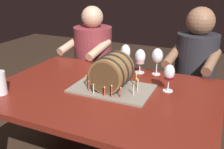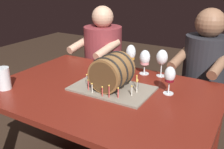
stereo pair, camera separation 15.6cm
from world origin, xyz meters
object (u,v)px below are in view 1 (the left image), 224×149
object	(u,v)px
dining_table	(103,105)
person_seated_left	(94,72)
barrel_cake	(112,74)
person_seated_right	(192,88)
wine_glass_red	(169,74)
wine_glass_empty	(157,56)
wine_glass_amber	(125,53)
wine_glass_rose	(140,58)

from	to	relation	value
dining_table	person_seated_left	bearing A→B (deg)	122.20
barrel_cake	dining_table	bearing A→B (deg)	-146.51
barrel_cake	person_seated_right	distance (m)	0.87
barrel_cake	wine_glass_red	size ratio (longest dim) A/B	2.88
wine_glass_red	wine_glass_empty	world-z (taller)	wine_glass_empty
wine_glass_amber	wine_glass_empty	size ratio (longest dim) A/B	1.02
barrel_cake	wine_glass_empty	world-z (taller)	barrel_cake
wine_glass_red	person_seated_right	distance (m)	0.67
wine_glass_amber	wine_glass_rose	xyz separation A→B (m)	(0.12, -0.02, -0.02)
wine_glass_red	person_seated_left	distance (m)	1.07
person_seated_right	dining_table	bearing A→B (deg)	-122.15
barrel_cake	wine_glass_rose	size ratio (longest dim) A/B	2.79
barrel_cake	wine_glass_amber	world-z (taller)	barrel_cake
wine_glass_amber	person_seated_left	world-z (taller)	person_seated_left
wine_glass_empty	wine_glass_rose	distance (m)	0.12
dining_table	barrel_cake	xyz separation A→B (m)	(0.05, 0.03, 0.21)
person_seated_left	person_seated_right	world-z (taller)	person_seated_right
dining_table	wine_glass_rose	distance (m)	0.46
wine_glass_empty	wine_glass_rose	world-z (taller)	wine_glass_empty
barrel_cake	person_seated_right	xyz separation A→B (m)	(0.41, 0.70, -0.30)
wine_glass_red	wine_glass_rose	world-z (taller)	wine_glass_rose
wine_glass_rose	dining_table	bearing A→B (deg)	-106.03
wine_glass_rose	barrel_cake	bearing A→B (deg)	-99.88
wine_glass_amber	wine_glass_rose	world-z (taller)	wine_glass_amber
person_seated_right	barrel_cake	bearing A→B (deg)	-120.42
dining_table	wine_glass_empty	world-z (taller)	wine_glass_empty
wine_glass_rose	person_seated_left	bearing A→B (deg)	148.99
wine_glass_red	wine_glass_rose	distance (m)	0.35
person_seated_left	wine_glass_amber	bearing A→B (deg)	-35.76
wine_glass_empty	wine_glass_rose	xyz separation A→B (m)	(-0.12, -0.02, -0.02)
dining_table	wine_glass_empty	distance (m)	0.53
wine_glass_red	wine_glass_rose	xyz separation A→B (m)	(-0.26, 0.24, -0.00)
dining_table	wine_glass_empty	size ratio (longest dim) A/B	7.25
dining_table	wine_glass_empty	xyz separation A→B (m)	(0.23, 0.41, 0.24)
wine_glass_empty	wine_glass_amber	bearing A→B (deg)	179.69
wine_glass_rose	person_seated_right	size ratio (longest dim) A/B	0.15
dining_table	barrel_cake	distance (m)	0.21
dining_table	wine_glass_amber	bearing A→B (deg)	91.33
wine_glass_empty	wine_glass_red	bearing A→B (deg)	-60.91
barrel_cake	wine_glass_empty	distance (m)	0.42
dining_table	person_seated_left	distance (m)	0.88
dining_table	wine_glass_rose	bearing A→B (deg)	73.97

